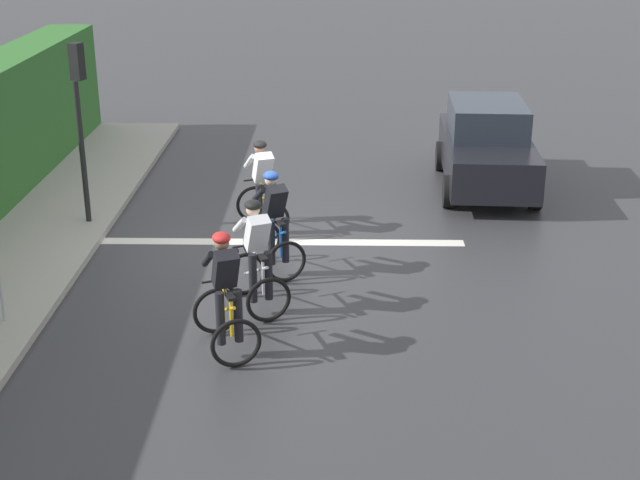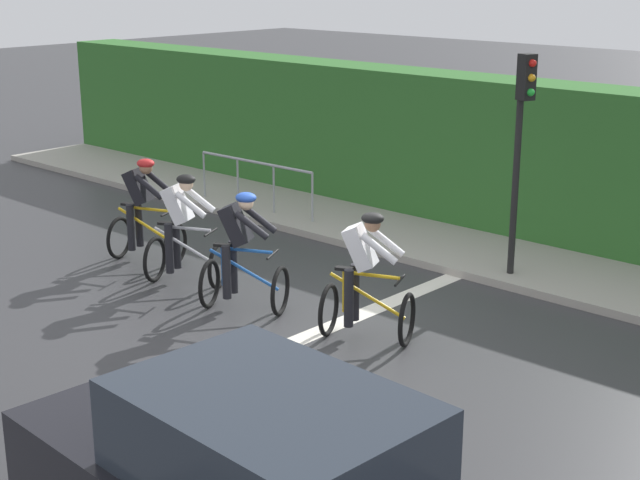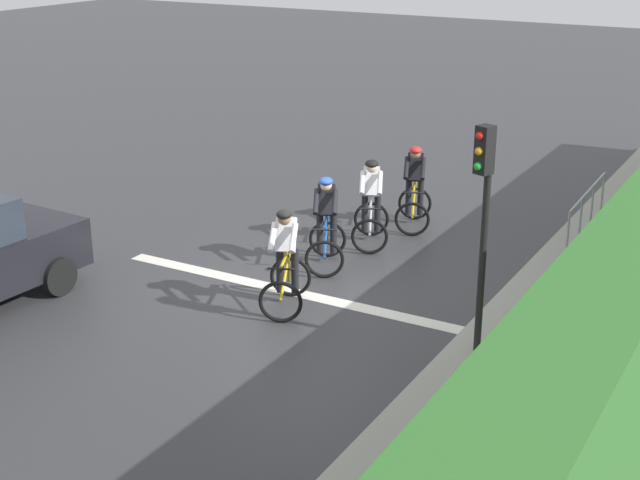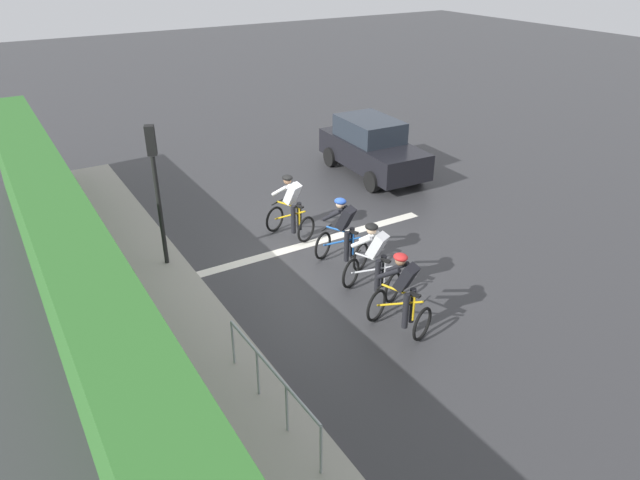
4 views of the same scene
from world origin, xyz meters
name	(u,v)px [view 3 (image 3 of 4)]	position (x,y,z in m)	size (l,w,h in m)	color
ground_plane	(309,289)	(0.00, 0.00, 0.00)	(80.00, 80.00, 0.00)	#333335
sidewalk_kerb	(599,294)	(4.28, 2.00, 0.06)	(2.80, 20.99, 0.12)	#9E998E
road_marking_stop_line	(301,294)	(0.00, -0.26, 0.00)	(7.00, 0.30, 0.01)	silver
cyclist_lead	(414,188)	(0.20, 3.77, 0.80)	(1.02, 1.25, 1.66)	black
cyclist_second	(371,204)	(-0.10, 2.45, 0.80)	(1.07, 1.27, 1.66)	black
cyclist_mid	(326,224)	(-0.26, 1.04, 0.80)	(1.09, 1.27, 1.66)	black
cyclist_fourth	(286,261)	(0.07, -0.84, 0.80)	(1.04, 1.26, 1.66)	black
traffic_light_near_crossing	(483,208)	(3.27, -1.03, 2.22)	(0.26, 0.30, 3.34)	black
pedestrian_railing_kerbside	(587,203)	(3.38, 4.57, 0.76)	(0.12, 2.87, 1.03)	#999EA3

